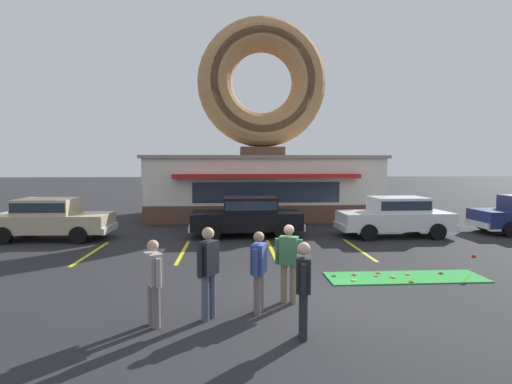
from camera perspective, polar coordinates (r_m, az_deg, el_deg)
name	(u,v)px	position (r m, az deg, el deg)	size (l,w,h in m)	color
ground_plane	(310,301)	(8.98, 7.66, -15.15)	(160.00, 160.00, 0.00)	#232326
donut_shop_building	(262,149)	(22.34, 0.86, 6.11)	(12.30, 6.75, 10.96)	brown
putting_mat	(405,277)	(11.23, 20.51, -11.34)	(4.05, 1.14, 0.03)	green
mini_donut_near_left	(354,280)	(10.49, 13.80, -12.12)	(0.13, 0.13, 0.04)	#E5C666
mini_donut_near_right	(394,277)	(11.05, 19.05, -11.39)	(0.13, 0.13, 0.04)	#E5C666
mini_donut_mid_left	(441,273)	(11.88, 24.89, -10.46)	(0.13, 0.13, 0.04)	brown
mini_donut_mid_centre	(376,275)	(11.06, 16.83, -11.32)	(0.13, 0.13, 0.04)	#E5C666
mini_donut_mid_right	(354,274)	(11.01, 13.87, -11.34)	(0.13, 0.13, 0.04)	#D17F47
mini_donut_far_left	(408,274)	(11.47, 20.90, -10.87)	(0.13, 0.13, 0.04)	#E5C666
mini_donut_far_centre	(411,281)	(10.80, 21.33, -11.81)	(0.13, 0.13, 0.04)	#D17F47
mini_donut_far_right	(334,275)	(10.79, 11.13, -11.62)	(0.13, 0.13, 0.04)	#A5724C
mini_donut_extra	(378,273)	(11.29, 17.01, -11.01)	(0.13, 0.13, 0.04)	#A5724C
golf_ball	(390,276)	(11.08, 18.60, -11.32)	(0.04, 0.04, 0.04)	white
putting_flag_pin	(473,260)	(11.99, 28.54, -8.52)	(0.13, 0.01, 0.55)	silver
car_champagne	(50,217)	(17.43, -27.33, -3.23)	(4.61, 2.07, 1.60)	#BCAD89
car_black	(248,215)	(16.21, -1.22, -3.29)	(4.59, 2.05, 1.60)	black
car_white	(395,215)	(17.15, 19.29, -3.11)	(4.59, 2.03, 1.60)	silver
pedestrian_blue_sweater_man	(304,285)	(6.95, 6.81, -13.09)	(0.31, 0.59, 1.64)	#232328
pedestrian_hooded_kid	(259,268)	(8.02, 0.40, -10.81)	(0.36, 0.57, 1.62)	slate
pedestrian_leather_jacket_man	(208,268)	(7.72, -6.83, -10.73)	(0.41, 0.51, 1.76)	#474C66
pedestrian_clipboard_woman	(153,279)	(7.61, -14.44, -11.93)	(0.40, 0.52, 1.59)	slate
pedestrian_beanie_man	(289,260)	(8.57, 4.70, -9.60)	(0.56, 0.36, 1.67)	#7F7056
trash_bin	(388,212)	(21.19, 18.35, -2.77)	(0.57, 0.57, 0.97)	#1E662D
parking_stripe_far_left	(91,253)	(14.40, -22.45, -8.05)	(0.12, 3.60, 0.01)	yellow
parking_stripe_left	(183,252)	(13.73, -10.39, -8.39)	(0.12, 3.60, 0.01)	yellow
parking_stripe_mid_left	(272,250)	(13.71, 2.30, -8.34)	(0.12, 3.60, 0.01)	yellow
parking_stripe_centre	(359,249)	(14.33, 14.44, -7.93)	(0.12, 3.60, 0.01)	yellow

